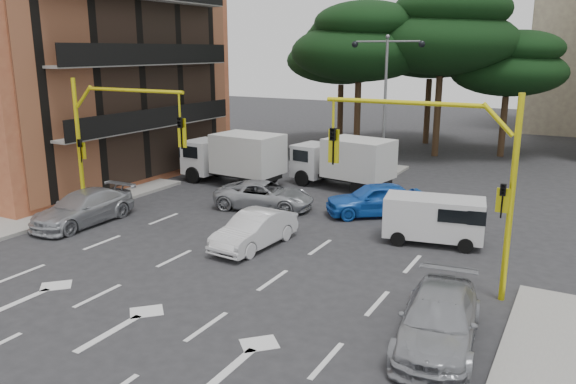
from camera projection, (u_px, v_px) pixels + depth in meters
name	position (u px, v px, depth m)	size (l,w,h in m)	color
ground	(221.00, 269.00, 18.76)	(120.00, 120.00, 0.00)	#28282B
median_strip	(382.00, 175.00, 32.35)	(1.40, 6.00, 0.15)	gray
apartment_orange	(42.00, 54.00, 32.21)	(15.19, 16.15, 13.70)	#A14F32
pine_left_near	(360.00, 42.00, 37.39)	(9.15, 9.15, 10.23)	#382616
pine_center	(443.00, 31.00, 36.60)	(9.98, 9.98, 11.16)	#382616
pine_left_far	(342.00, 52.00, 42.36)	(8.32, 8.32, 9.30)	#382616
pine_right	(510.00, 64.00, 36.96)	(7.49, 7.49, 8.37)	#382616
pine_back	(432.00, 43.00, 41.95)	(9.15, 9.15, 10.23)	#382616
signal_mast_right	(449.00, 164.00, 16.34)	(5.79, 0.37, 6.00)	yellow
signal_mast_left	(109.00, 132.00, 22.65)	(5.79, 0.37, 6.00)	yellow
street_lamp_center	(386.00, 81.00, 31.03)	(4.16, 0.36, 7.77)	slate
car_white_hatch	(254.00, 230.00, 20.73)	(1.38, 3.96, 1.30)	silver
car_blue_compact	(375.00, 199.00, 24.66)	(1.74, 4.31, 1.47)	blue
car_silver_wagon	(83.00, 208.00, 23.49)	(1.92, 4.71, 1.37)	#A2A5AA
car_silver_cross_a	(264.00, 195.00, 25.72)	(2.09, 4.53, 1.26)	#A5A8AD
car_silver_parked	(439.00, 320.00, 13.78)	(1.85, 4.56, 1.32)	#93959A
van_white	(434.00, 220.00, 21.08)	(1.64, 3.62, 1.81)	silver
box_truck_a	(233.00, 158.00, 30.31)	(2.40, 5.72, 2.81)	silver
box_truck_b	(342.00, 163.00, 29.47)	(2.30, 5.47, 2.69)	silver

